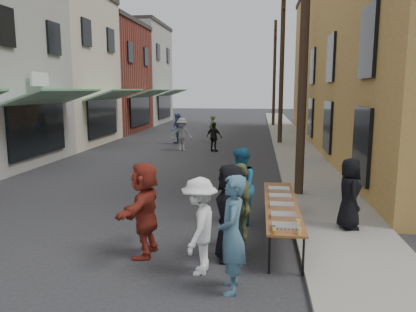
% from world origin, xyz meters
% --- Properties ---
extents(ground, '(120.00, 120.00, 0.00)m').
position_xyz_m(ground, '(0.00, 0.00, 0.00)').
color(ground, '#28282B').
rests_on(ground, ground).
extents(sidewalk, '(2.20, 60.00, 0.10)m').
position_xyz_m(sidewalk, '(5.00, 15.00, 0.05)').
color(sidewalk, gray).
rests_on(sidewalk, ground).
extents(storefront_row, '(8.00, 37.00, 9.00)m').
position_xyz_m(storefront_row, '(-10.00, 14.96, 4.12)').
color(storefront_row, maroon).
rests_on(storefront_row, ground).
extents(building_ochre, '(10.00, 28.00, 10.00)m').
position_xyz_m(building_ochre, '(11.10, 14.00, 5.00)').
color(building_ochre, '#AD863D').
rests_on(building_ochre, ground).
extents(utility_pole_near, '(0.26, 0.26, 9.00)m').
position_xyz_m(utility_pole_near, '(4.30, 3.00, 4.50)').
color(utility_pole_near, '#2D2116').
rests_on(utility_pole_near, ground).
extents(utility_pole_mid, '(0.26, 0.26, 9.00)m').
position_xyz_m(utility_pole_mid, '(4.30, 15.00, 4.50)').
color(utility_pole_mid, '#2D2116').
rests_on(utility_pole_mid, ground).
extents(utility_pole_far, '(0.26, 0.26, 9.00)m').
position_xyz_m(utility_pole_far, '(4.30, 27.00, 4.50)').
color(utility_pole_far, '#2D2116').
rests_on(utility_pole_far, ground).
extents(serving_table, '(0.70, 4.00, 0.75)m').
position_xyz_m(serving_table, '(3.59, -0.49, 0.71)').
color(serving_table, brown).
rests_on(serving_table, ground).
extents(catering_tray_sausage, '(0.50, 0.33, 0.08)m').
position_xyz_m(catering_tray_sausage, '(3.59, -2.14, 0.79)').
color(catering_tray_sausage, maroon).
rests_on(catering_tray_sausage, serving_table).
extents(catering_tray_foil_b, '(0.50, 0.33, 0.08)m').
position_xyz_m(catering_tray_foil_b, '(3.59, -1.49, 0.79)').
color(catering_tray_foil_b, '#B2B2B7').
rests_on(catering_tray_foil_b, serving_table).
extents(catering_tray_buns, '(0.50, 0.33, 0.08)m').
position_xyz_m(catering_tray_buns, '(3.59, -0.79, 0.79)').
color(catering_tray_buns, tan).
rests_on(catering_tray_buns, serving_table).
extents(catering_tray_foil_d, '(0.50, 0.33, 0.08)m').
position_xyz_m(catering_tray_foil_d, '(3.59, -0.09, 0.79)').
color(catering_tray_foil_d, '#B2B2B7').
rests_on(catering_tray_foil_d, serving_table).
extents(catering_tray_buns_end, '(0.50, 0.33, 0.08)m').
position_xyz_m(catering_tray_buns_end, '(3.59, 0.61, 0.79)').
color(catering_tray_buns_end, tan).
rests_on(catering_tray_buns_end, serving_table).
extents(condiment_jar_a, '(0.07, 0.07, 0.08)m').
position_xyz_m(condiment_jar_a, '(3.37, -2.44, 0.79)').
color(condiment_jar_a, '#A57F26').
rests_on(condiment_jar_a, serving_table).
extents(condiment_jar_b, '(0.07, 0.07, 0.08)m').
position_xyz_m(condiment_jar_b, '(3.37, -2.34, 0.79)').
color(condiment_jar_b, '#A57F26').
rests_on(condiment_jar_b, serving_table).
extents(condiment_jar_c, '(0.07, 0.07, 0.08)m').
position_xyz_m(condiment_jar_c, '(3.37, -2.24, 0.79)').
color(condiment_jar_c, '#A57F26').
rests_on(condiment_jar_c, serving_table).
extents(cup_stack, '(0.08, 0.08, 0.12)m').
position_xyz_m(cup_stack, '(3.79, -2.39, 0.81)').
color(cup_stack, tan).
rests_on(cup_stack, serving_table).
extents(guest_front_a, '(0.78, 1.01, 1.84)m').
position_xyz_m(guest_front_a, '(2.58, -1.84, 0.92)').
color(guest_front_a, black).
rests_on(guest_front_a, ground).
extents(guest_front_b, '(0.48, 0.71, 1.89)m').
position_xyz_m(guest_front_b, '(2.69, -3.06, 0.95)').
color(guest_front_b, '#446C84').
rests_on(guest_front_b, ground).
extents(guest_front_c, '(0.76, 0.94, 1.86)m').
position_xyz_m(guest_front_c, '(2.66, 0.20, 0.93)').
color(guest_front_c, '#21648B').
rests_on(guest_front_c, ground).
extents(guest_front_d, '(0.72, 1.15, 1.71)m').
position_xyz_m(guest_front_d, '(2.09, -2.47, 0.85)').
color(guest_front_d, white).
rests_on(guest_front_d, ground).
extents(guest_front_e, '(0.70, 1.11, 1.76)m').
position_xyz_m(guest_front_e, '(2.74, -1.25, 0.88)').
color(guest_front_e, olive).
rests_on(guest_front_e, ground).
extents(guest_queue_back, '(0.64, 1.74, 1.84)m').
position_xyz_m(guest_queue_back, '(0.93, -1.83, 0.92)').
color(guest_queue_back, maroon).
rests_on(guest_queue_back, ground).
extents(server, '(0.56, 0.81, 1.59)m').
position_xyz_m(server, '(5.11, -0.02, 0.90)').
color(server, black).
rests_on(server, sidewalk).
extents(passerby_left, '(1.26, 0.98, 1.71)m').
position_xyz_m(passerby_left, '(-0.95, 11.75, 0.86)').
color(passerby_left, gray).
rests_on(passerby_left, ground).
extents(passerby_mid, '(0.97, 0.70, 1.53)m').
position_xyz_m(passerby_mid, '(0.78, 11.54, 0.77)').
color(passerby_mid, black).
rests_on(passerby_mid, ground).
extents(passerby_right, '(0.42, 0.62, 1.66)m').
position_xyz_m(passerby_right, '(0.26, 15.20, 0.83)').
color(passerby_right, '#5B653A').
rests_on(passerby_right, ground).
extents(passerby_far, '(1.12, 1.13, 1.84)m').
position_xyz_m(passerby_far, '(-1.66, 14.16, 0.92)').
color(passerby_far, '#51669D').
rests_on(passerby_far, ground).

